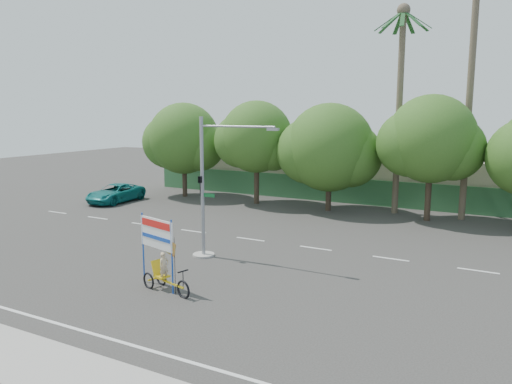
% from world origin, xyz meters
% --- Properties ---
extents(ground, '(120.00, 120.00, 0.00)m').
position_xyz_m(ground, '(0.00, 0.00, 0.00)').
color(ground, '#33302D').
rests_on(ground, ground).
extents(sidewalk_near, '(50.00, 2.40, 0.12)m').
position_xyz_m(sidewalk_near, '(0.00, -7.50, 0.06)').
color(sidewalk_near, gray).
rests_on(sidewalk_near, ground).
extents(fence, '(38.00, 0.08, 2.00)m').
position_xyz_m(fence, '(0.00, 21.50, 1.00)').
color(fence, '#336B3D').
rests_on(fence, ground).
extents(building_left, '(12.00, 8.00, 4.00)m').
position_xyz_m(building_left, '(-10.00, 26.00, 2.00)').
color(building_left, beige).
rests_on(building_left, ground).
extents(building_right, '(14.00, 8.00, 3.60)m').
position_xyz_m(building_right, '(8.00, 26.00, 1.80)').
color(building_right, beige).
rests_on(building_right, ground).
extents(tree_far_left, '(7.14, 6.00, 7.96)m').
position_xyz_m(tree_far_left, '(-14.05, 18.00, 4.76)').
color(tree_far_left, '#473828').
rests_on(tree_far_left, ground).
extents(tree_left, '(6.66, 5.60, 8.07)m').
position_xyz_m(tree_left, '(-7.05, 18.00, 5.06)').
color(tree_left, '#473828').
rests_on(tree_left, ground).
extents(tree_center, '(7.62, 6.40, 7.85)m').
position_xyz_m(tree_center, '(-1.05, 18.00, 4.47)').
color(tree_center, '#473828').
rests_on(tree_center, ground).
extents(tree_right, '(6.90, 5.80, 8.36)m').
position_xyz_m(tree_right, '(5.95, 18.00, 5.24)').
color(tree_right, '#473828').
rests_on(tree_right, ground).
extents(palm_tall, '(3.73, 3.79, 17.45)m').
position_xyz_m(palm_tall, '(8.00, 19.50, 10.46)').
color(palm_tall, '#70604C').
rests_on(palm_tall, ground).
extents(palm_short, '(3.73, 3.79, 14.45)m').
position_xyz_m(palm_short, '(3.50, 19.50, 8.86)').
color(palm_short, '#70604C').
rests_on(palm_short, ground).
extents(traffic_signal, '(4.72, 1.10, 7.00)m').
position_xyz_m(traffic_signal, '(-2.20, 3.98, 2.92)').
color(traffic_signal, gray).
rests_on(traffic_signal, ground).
extents(trike_billboard, '(3.05, 1.20, 3.09)m').
position_xyz_m(trike_billboard, '(-1.26, -0.80, 1.24)').
color(trike_billboard, black).
rests_on(trike_billboard, ground).
extents(pickup_truck, '(2.67, 5.34, 1.45)m').
position_xyz_m(pickup_truck, '(-17.26, 13.11, 0.73)').
color(pickup_truck, '#107370').
rests_on(pickup_truck, ground).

